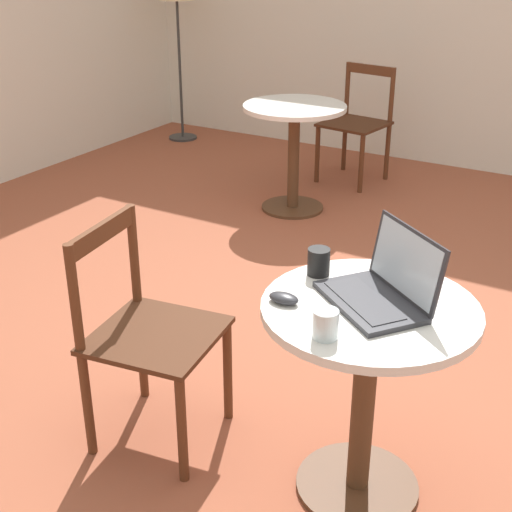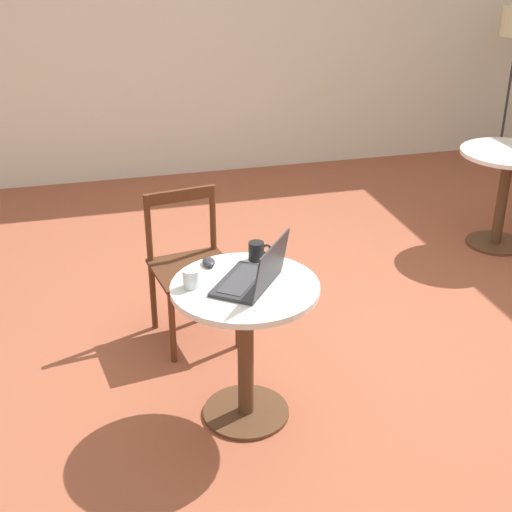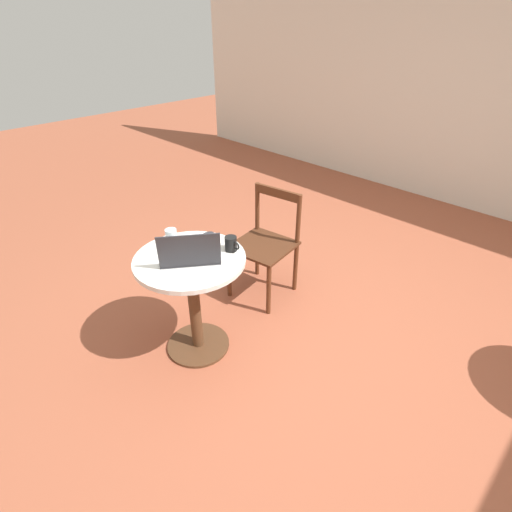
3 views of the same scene
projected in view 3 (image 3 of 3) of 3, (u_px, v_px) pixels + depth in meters
ground_plane at (312, 358)px, 2.72m from camera, size 16.00×16.00×0.00m
cafe_table_near at (192, 284)px, 2.54m from camera, size 0.69×0.69×0.73m
chair_near_back at (266, 244)px, 3.15m from camera, size 0.50×0.50×0.86m
laptop at (190, 254)px, 2.37m from camera, size 0.42×0.44×0.23m
mouse at (208, 235)px, 2.64m from camera, size 0.06×0.10×0.03m
mug at (231, 244)px, 2.48m from camera, size 0.11×0.08×0.09m
drinking_glass at (171, 236)px, 2.58m from camera, size 0.08×0.08×0.09m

